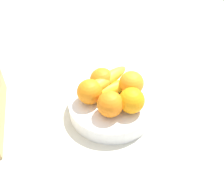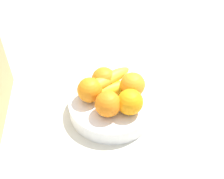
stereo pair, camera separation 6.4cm
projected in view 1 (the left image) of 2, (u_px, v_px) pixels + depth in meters
ground_plane at (121, 120)px, 83.86cm from camera, size 180.00×140.00×3.00cm
fruit_bowl at (112, 105)px, 83.19cm from camera, size 25.32×25.32×4.65cm
orange_front_left at (132, 101)px, 76.27cm from camera, size 7.20×7.20×7.20cm
orange_front_right at (131, 83)px, 81.37cm from camera, size 7.20×7.20×7.20cm
orange_center at (102, 80)px, 82.42cm from camera, size 7.20×7.20×7.20cm
orange_back_left at (90, 92)px, 78.80cm from camera, size 7.20×7.20×7.20cm
orange_back_right at (110, 104)px, 75.28cm from camera, size 7.20×7.20×7.20cm
banana_bunch at (107, 86)px, 81.37cm from camera, size 12.14×17.55×6.20cm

